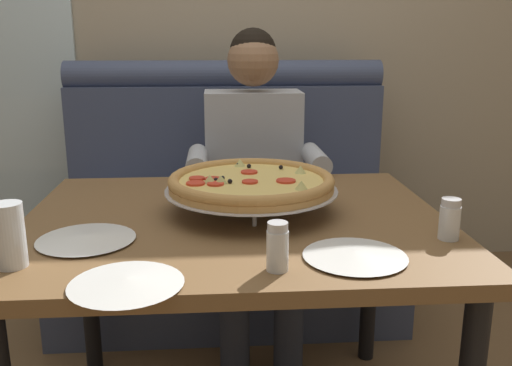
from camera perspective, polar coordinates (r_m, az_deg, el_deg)
The scene contains 12 objects.
back_wall_with_window at distance 3.05m, azimuth -3.40°, elevation 17.76°, with size 6.00×0.12×2.80m, color tan.
booth_bench at distance 2.61m, azimuth -2.88°, elevation -4.00°, with size 1.52×0.78×1.13m.
dining_table at distance 1.62m, azimuth -2.17°, elevation -6.34°, with size 1.20×0.98×0.74m.
diner_main at distance 2.28m, azimuth -0.13°, elevation 1.36°, with size 0.54×0.64×1.27m.
pizza at distance 1.62m, azimuth -0.50°, elevation 0.01°, with size 0.50×0.50×0.12m.
shaker_oregano at distance 1.49m, azimuth 19.23°, elevation -3.79°, with size 0.05×0.05×0.11m.
shaker_pepper_flakes at distance 1.22m, azimuth 2.21°, elevation -6.87°, with size 0.05×0.05×0.11m.
plate_near_left at distance 1.47m, azimuth -17.03°, elevation -5.34°, with size 0.25×0.25×0.02m.
plate_near_right at distance 1.32m, azimuth 10.12°, elevation -7.17°, with size 0.24×0.24×0.02m.
plate_far_side at distance 1.19m, azimuth -13.17°, elevation -9.80°, with size 0.24×0.24×0.02m.
drinking_glass at distance 1.35m, azimuth -23.94°, elevation -5.27°, with size 0.07×0.07×0.15m.
patio_chair at distance 4.10m, azimuth -19.52°, elevation 3.83°, with size 0.42×0.43×0.86m.
Camera 1 is at (-0.05, -1.51, 1.23)m, focal length 39.01 mm.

